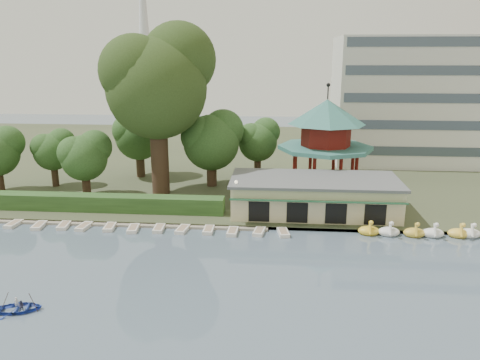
# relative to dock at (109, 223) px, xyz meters

# --- Properties ---
(ground_plane) EXTENTS (220.00, 220.00, 0.00)m
(ground_plane) POSITION_rel_dock_xyz_m (12.00, -17.20, -0.12)
(ground_plane) COLOR slate
(ground_plane) RESTS_ON ground
(shore) EXTENTS (220.00, 70.00, 0.40)m
(shore) POSITION_rel_dock_xyz_m (12.00, 34.80, 0.08)
(shore) COLOR #424930
(shore) RESTS_ON ground
(embankment) EXTENTS (220.00, 0.60, 0.30)m
(embankment) POSITION_rel_dock_xyz_m (12.00, 0.10, 0.03)
(embankment) COLOR gray
(embankment) RESTS_ON ground
(dock) EXTENTS (34.00, 1.60, 0.24)m
(dock) POSITION_rel_dock_xyz_m (0.00, 0.00, 0.00)
(dock) COLOR gray
(dock) RESTS_ON ground
(boathouse) EXTENTS (18.60, 9.39, 3.90)m
(boathouse) POSITION_rel_dock_xyz_m (22.00, 4.77, 2.25)
(boathouse) COLOR beige
(boathouse) RESTS_ON shore
(pavilion) EXTENTS (12.40, 12.40, 13.50)m
(pavilion) POSITION_rel_dock_xyz_m (24.00, 14.80, 7.36)
(pavilion) COLOR beige
(pavilion) RESTS_ON shore
(office_building) EXTENTS (38.00, 18.00, 20.00)m
(office_building) POSITION_rel_dock_xyz_m (44.67, 31.80, 9.61)
(office_building) COLOR silver
(office_building) RESTS_ON shore
(broadcast_tower) EXTENTS (8.00, 8.00, 96.00)m
(broadcast_tower) POSITION_rel_dock_xyz_m (-30.00, 122.80, 33.86)
(broadcast_tower) COLOR silver
(broadcast_tower) RESTS_ON ground
(hedge) EXTENTS (30.00, 2.00, 1.80)m
(hedge) POSITION_rel_dock_xyz_m (-3.00, 3.30, 1.18)
(hedge) COLOR #305524
(hedge) RESTS_ON shore
(lamp_post) EXTENTS (0.36, 0.36, 4.28)m
(lamp_post) POSITION_rel_dock_xyz_m (13.50, 1.80, 3.22)
(lamp_post) COLOR black
(lamp_post) RESTS_ON shore
(big_tree) EXTENTS (13.54, 12.62, 21.21)m
(big_tree) POSITION_rel_dock_xyz_m (3.17, 11.00, 14.56)
(big_tree) COLOR #3A281C
(big_tree) RESTS_ON shore
(small_trees) EXTENTS (39.14, 16.36, 10.22)m
(small_trees) POSITION_rel_dock_xyz_m (-0.34, 14.58, 6.20)
(small_trees) COLOR #3A281C
(small_trees) RESTS_ON shore
(swan_boats) EXTENTS (15.70, 2.04, 1.92)m
(swan_boats) POSITION_rel_dock_xyz_m (33.59, -0.71, 0.28)
(swan_boats) COLOR yellow
(swan_boats) RESTS_ON ground
(moored_rowboats) EXTENTS (34.90, 2.74, 0.36)m
(moored_rowboats) POSITION_rel_dock_xyz_m (1.81, -1.35, 0.06)
(moored_rowboats) COLOR white
(moored_rowboats) RESTS_ON ground
(rowboat_with_passengers) EXTENTS (4.94, 4.05, 2.01)m
(rowboat_with_passengers) POSITION_rel_dock_xyz_m (-0.11, -17.64, 0.33)
(rowboat_with_passengers) COLOR #273F9E
(rowboat_with_passengers) RESTS_ON ground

